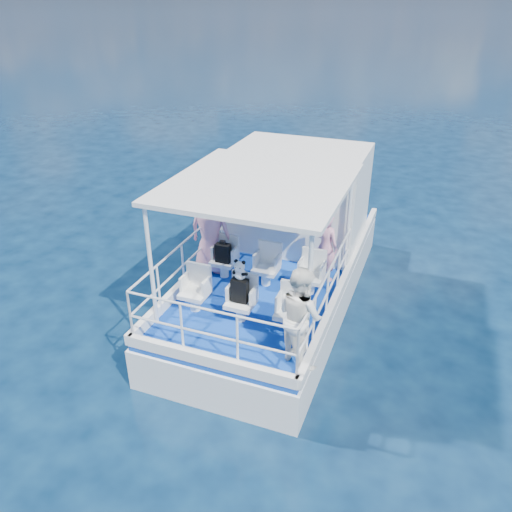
% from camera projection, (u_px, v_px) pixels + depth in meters
% --- Properties ---
extents(ground, '(2000.00, 2000.00, 0.00)m').
position_uv_depth(ground, '(262.00, 327.00, 10.18)').
color(ground, '#061831').
rests_on(ground, ground).
extents(hull, '(3.00, 7.00, 1.60)m').
position_uv_depth(hull, '(278.00, 301.00, 11.01)').
color(hull, white).
rests_on(hull, ground).
extents(deck, '(2.90, 6.90, 0.10)m').
position_uv_depth(deck, '(279.00, 268.00, 10.61)').
color(deck, '#0B349B').
rests_on(deck, hull).
extents(cabin, '(2.85, 2.00, 2.20)m').
position_uv_depth(cabin, '(298.00, 197.00, 11.14)').
color(cabin, white).
rests_on(cabin, deck).
extents(canopy, '(3.00, 3.20, 0.08)m').
position_uv_depth(canopy, '(259.00, 184.00, 8.54)').
color(canopy, white).
rests_on(canopy, cabin).
extents(canopy_posts, '(2.77, 2.97, 2.20)m').
position_uv_depth(canopy_posts, '(258.00, 244.00, 9.04)').
color(canopy_posts, white).
rests_on(canopy_posts, deck).
extents(railings, '(2.84, 3.59, 1.00)m').
position_uv_depth(railings, '(252.00, 281.00, 9.05)').
color(railings, white).
rests_on(railings, deck).
extents(seat_port_fwd, '(0.48, 0.46, 0.38)m').
position_uv_depth(seat_port_fwd, '(224.00, 268.00, 10.12)').
color(seat_port_fwd, white).
rests_on(seat_port_fwd, deck).
extents(seat_center_fwd, '(0.48, 0.46, 0.38)m').
position_uv_depth(seat_center_fwd, '(266.00, 276.00, 9.84)').
color(seat_center_fwd, white).
rests_on(seat_center_fwd, deck).
extents(seat_stbd_fwd, '(0.48, 0.46, 0.38)m').
position_uv_depth(seat_stbd_fwd, '(310.00, 284.00, 9.55)').
color(seat_stbd_fwd, white).
rests_on(seat_stbd_fwd, deck).
extents(seat_port_aft, '(0.48, 0.46, 0.38)m').
position_uv_depth(seat_port_aft, '(195.00, 301.00, 9.05)').
color(seat_port_aft, white).
rests_on(seat_port_aft, deck).
extents(seat_center_aft, '(0.48, 0.46, 0.38)m').
position_uv_depth(seat_center_aft, '(241.00, 311.00, 8.76)').
color(seat_center_aft, white).
rests_on(seat_center_aft, deck).
extents(seat_stbd_aft, '(0.48, 0.46, 0.38)m').
position_uv_depth(seat_stbd_aft, '(290.00, 321.00, 8.48)').
color(seat_stbd_aft, white).
rests_on(seat_stbd_aft, deck).
extents(passenger_port_fwd, '(0.68, 0.49, 1.81)m').
position_uv_depth(passenger_port_fwd, '(210.00, 230.00, 10.02)').
color(passenger_port_fwd, pink).
rests_on(passenger_port_fwd, deck).
extents(passenger_stbd_fwd, '(0.61, 0.50, 1.44)m').
position_uv_depth(passenger_stbd_fwd, '(326.00, 247.00, 9.78)').
color(passenger_stbd_fwd, pink).
rests_on(passenger_stbd_fwd, deck).
extents(passenger_stbd_aft, '(1.02, 0.99, 1.65)m').
position_uv_depth(passenger_stbd_aft, '(300.00, 316.00, 7.52)').
color(passenger_stbd_aft, white).
rests_on(passenger_stbd_aft, deck).
extents(backpack_port, '(0.30, 0.17, 0.39)m').
position_uv_depth(backpack_port, '(223.00, 253.00, 9.87)').
color(backpack_port, black).
rests_on(backpack_port, seat_port_fwd).
extents(backpack_center, '(0.29, 0.16, 0.44)m').
position_uv_depth(backpack_center, '(240.00, 290.00, 8.59)').
color(backpack_center, black).
rests_on(backpack_center, seat_center_aft).
extents(compact_camera, '(0.11, 0.06, 0.06)m').
position_uv_depth(compact_camera, '(222.00, 242.00, 9.78)').
color(compact_camera, black).
rests_on(compact_camera, backpack_port).
extents(panda, '(0.23, 0.19, 0.36)m').
position_uv_depth(panda, '(240.00, 270.00, 8.42)').
color(panda, white).
rests_on(panda, backpack_center).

